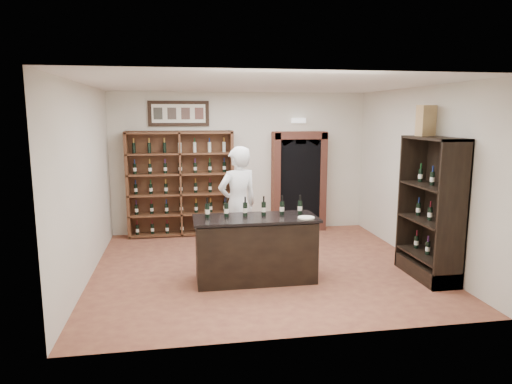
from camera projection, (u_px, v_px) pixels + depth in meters
floor at (261, 267)px, 7.69m from camera, size 5.50×5.50×0.00m
ceiling at (262, 84)px, 7.18m from camera, size 5.50×5.50×0.00m
wall_back at (241, 163)px, 9.86m from camera, size 5.50×0.04×3.00m
wall_left at (85, 183)px, 6.98m from camera, size 0.04×5.00×3.00m
wall_right at (418, 175)px, 7.88m from camera, size 0.04×5.00×3.00m
wine_shelf at (181, 184)px, 9.55m from camera, size 2.20×0.38×2.20m
framed_picture at (179, 114)px, 9.44m from camera, size 1.25×0.04×0.52m
arched_doorway at (299, 179)px, 9.96m from camera, size 1.17×0.35×2.17m
emergency_light at (299, 121)px, 9.84m from camera, size 0.30×0.10×0.10m
tasting_counter at (256, 249)px, 6.99m from camera, size 1.88×0.78×1.00m
counter_bottle_0 at (207, 210)px, 6.86m from camera, size 0.07×0.07×0.30m
counter_bottle_1 at (226, 210)px, 6.91m from camera, size 0.07×0.07×0.30m
counter_bottle_2 at (245, 209)px, 6.96m from camera, size 0.07×0.07×0.30m
counter_bottle_3 at (264, 208)px, 7.01m from camera, size 0.07×0.07×0.30m
counter_bottle_4 at (282, 208)px, 7.05m from camera, size 0.07×0.07×0.30m
counter_bottle_5 at (300, 207)px, 7.10m from camera, size 0.07×0.07×0.30m
side_cabinet at (431, 230)px, 7.10m from camera, size 0.48×1.20×2.20m
shopkeeper at (238, 205)px, 7.80m from camera, size 0.86×0.71×2.01m
plate at (306, 218)px, 6.82m from camera, size 0.25×0.25×0.02m
wine_crate at (426, 121)px, 7.15m from camera, size 0.37×0.26×0.48m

